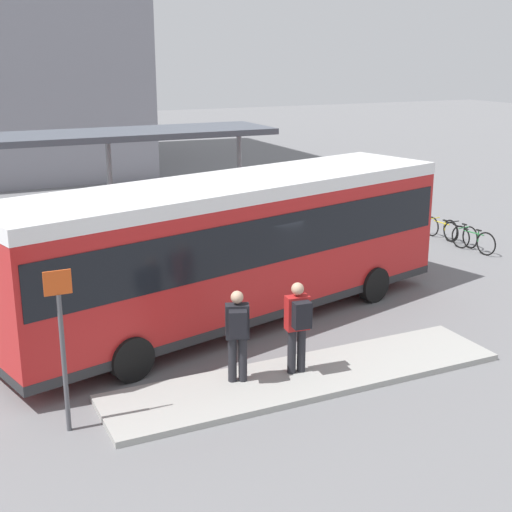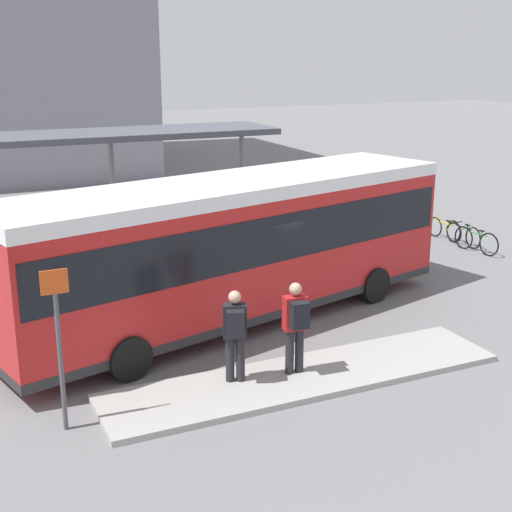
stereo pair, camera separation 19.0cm
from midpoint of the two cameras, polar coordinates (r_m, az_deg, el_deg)
ground_plane at (r=16.89m, az=-2.06°, el=-5.12°), size 120.00×120.00×0.00m
curb_island at (r=13.97m, az=3.68°, el=-9.61°), size 7.97×1.80×0.12m
city_bus at (r=16.30m, az=-2.10°, el=1.26°), size 11.60×5.39×3.33m
pedestrian_waiting at (r=13.19m, az=-1.91°, el=-6.02°), size 0.51×0.55×1.79m
pedestrian_companion at (r=13.56m, az=2.98°, el=-5.32°), size 0.47×0.49×1.82m
bicycle_green at (r=23.46m, az=16.76°, el=1.24°), size 0.48×1.74×0.75m
bicycle_black at (r=24.20m, az=15.79°, el=1.75°), size 0.48×1.72×0.74m
bicycle_yellow at (r=24.78m, az=14.38°, el=2.12°), size 0.48×1.61×0.69m
station_shelter at (r=21.63m, az=-12.04°, el=9.18°), size 9.93×2.67×3.84m
potted_planter_near_shelter at (r=20.92m, az=-2.35°, el=1.27°), size 0.96×0.96×1.47m
potted_planter_far_side at (r=20.29m, az=-8.13°, el=0.13°), size 0.77×0.77×1.14m
platform_sign at (r=12.01m, az=-15.67°, el=-6.79°), size 0.44×0.08×2.80m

